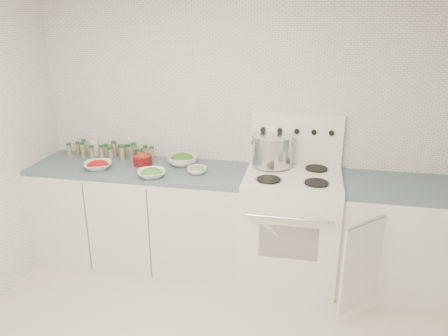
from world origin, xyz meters
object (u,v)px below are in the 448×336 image
stock_pot (272,149)px  stove (291,223)px  bowl_tomato (98,165)px  bowl_snowpea (151,173)px

stock_pot → stove: bearing=-40.3°
stock_pot → bowl_tomato: bearing=-169.6°
bowl_tomato → bowl_snowpea: (0.51, -0.09, -0.00)m
stock_pot → bowl_snowpea: size_ratio=1.19×
stove → bowl_snowpea: stove is taller
stock_pot → bowl_snowpea: (-0.93, -0.36, -0.15)m
stock_pot → bowl_tomato: 1.47m
stove → bowl_tomato: (-1.63, -0.11, 0.44)m
stock_pot → bowl_snowpea: stock_pot is taller
stove → bowl_snowpea: (-1.12, -0.20, 0.44)m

